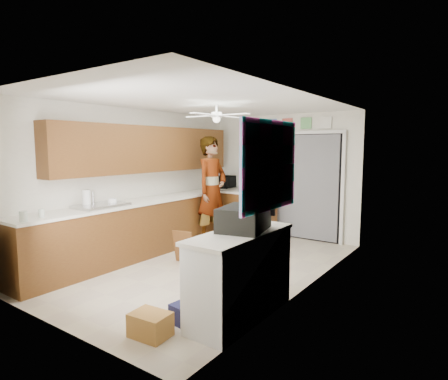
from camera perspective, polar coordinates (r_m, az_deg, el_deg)
The scene contains 41 objects.
floor at distance 5.96m, azimuth -2.26°, elevation -11.42°, with size 5.00×5.00×0.00m, color #BAA996.
ceiling at distance 5.70m, azimuth -2.38°, elevation 13.20°, with size 5.00×5.00×0.00m, color white.
wall_back at distance 7.82m, azimuth 8.90°, elevation 2.18°, with size 3.20×3.20×0.00m, color white.
wall_front at distance 4.03m, azimuth -24.51°, elevation -2.48°, with size 3.20×3.20×0.00m, color white.
wall_left at distance 6.79m, azimuth -13.10°, elevation 1.42°, with size 5.00×5.00×0.00m, color white.
wall_right at distance 4.90m, azimuth 12.70°, elevation -0.53°, with size 5.00×5.00×0.00m, color white.
left_base_cabinets at distance 6.69m, azimuth -11.20°, elevation -5.55°, with size 0.60×4.80×0.90m, color brown.
left_countertop at distance 6.60m, azimuth -11.23°, elevation -1.57°, with size 0.62×4.80×0.04m, color white.
upper_cabinets at distance 6.78m, azimuth -11.05°, elevation 6.12°, with size 0.32×4.00×0.80m, color brown.
sink_basin at distance 5.96m, azimuth -18.22°, elevation -2.31°, with size 0.50×0.76×0.06m, color silver.
faucet at distance 6.10m, azimuth -19.32°, elevation -1.25°, with size 0.03×0.03×0.22m, color silver.
peninsula_base at distance 7.73m, azimuth 3.82°, elevation -3.79°, with size 1.00×0.60×0.90m, color brown.
peninsula_top at distance 7.66m, azimuth 3.84°, elevation -0.33°, with size 1.04×0.64×0.04m, color white.
back_opening_recess at distance 7.71m, azimuth 10.44°, elevation 0.59°, with size 2.00×0.06×2.10m, color black.
curtain_panel at distance 7.67m, azimuth 10.32°, elevation 0.57°, with size 1.90×0.03×2.05m, color gray.
door_trim_left at distance 8.16m, azimuth 3.84°, elevation 1.02°, with size 0.06×0.04×2.10m, color white.
door_trim_right at distance 7.31m, azimuth 17.62°, elevation 0.07°, with size 0.06×0.04×2.10m, color white.
door_trim_head at distance 7.64m, azimuth 10.52°, elevation 8.57°, with size 2.10×0.04×0.06m, color white.
header_frame_0 at distance 8.07m, azimuth 5.07°, elevation 9.83°, with size 0.22×0.02×0.22m, color #DFBE4A.
header_frame_1 at distance 7.90m, azimuth 7.30°, elevation 9.87°, with size 0.22×0.02×0.22m, color #4B7FC8.
header_frame_2 at distance 7.74m, azimuth 9.62°, elevation 9.90°, with size 0.22×0.02×0.22m, color #BD5047.
header_frame_3 at distance 7.58m, azimuth 12.39°, elevation 9.91°, with size 0.22×0.02×0.22m, color #67B468.
header_frame_4 at distance 7.43m, azimuth 15.27°, elevation 9.90°, with size 0.22×0.02×0.22m, color white.
route66_sign at distance 8.25m, azimuth 2.93°, elevation 9.78°, with size 0.22×0.02×0.26m, color silver.
right_counter_base at distance 4.15m, azimuth 2.57°, elevation -13.04°, with size 0.50×1.40×0.90m, color white.
right_counter_top at distance 4.02m, azimuth 2.49°, elevation -6.70°, with size 0.54×1.44×0.04m, color white.
abstract_painting at distance 3.97m, azimuth 7.03°, elevation 3.74°, with size 0.03×1.15×0.95m, color #F95BDB.
ceiling_fan at distance 5.85m, azimuth -1.15°, elevation 11.28°, with size 1.14×1.14×0.24m, color white.
microwave at distance 8.26m, azimuth 0.18°, elevation 1.25°, with size 0.47×0.32×0.26m, color black.
cup at distance 6.04m, azimuth -16.65°, elevation -1.76°, with size 0.14×0.14×0.11m, color white.
jar_a at distance 5.16m, azimuth -28.26°, elevation -3.56°, with size 0.09×0.09×0.13m, color silver.
jar_b at distance 5.37m, azimuth -26.04°, elevation -3.19°, with size 0.07×0.07×0.11m, color silver.
paper_towel_roll at distance 5.99m, azimuth -20.23°, elevation -1.23°, with size 0.12×0.12×0.26m, color white.
suitcase at distance 4.09m, azimuth 3.03°, elevation -4.35°, with size 0.45×0.60×0.26m, color black.
suitcase_rim at distance 4.11m, azimuth 3.03°, elevation -5.85°, with size 0.44×0.58×0.02m, color yellow.
suitcase_lid at distance 4.29m, azimuth 5.12°, elevation -0.45°, with size 0.42×0.03×0.50m, color black.
cardboard_box at distance 3.95m, azimuth -11.16°, elevation -19.49°, with size 0.38×0.28×0.23m, color #AC7B36.
navy_crate at distance 4.14m, azimuth -5.35°, elevation -18.31°, with size 0.34×0.28×0.21m, color #151634.
cabinet_door_panel at distance 6.03m, azimuth -6.14°, elevation -8.59°, with size 0.36×0.03×0.54m, color brown.
man at distance 7.13m, azimuth -1.85°, elevation -0.03°, with size 0.74×0.49×2.04m, color white.
dog at distance 5.98m, azimuth -0.86°, elevation -9.38°, with size 0.22×0.50×0.40m, color black.
Camera 1 is at (3.45, -4.50, 1.85)m, focal length 30.00 mm.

